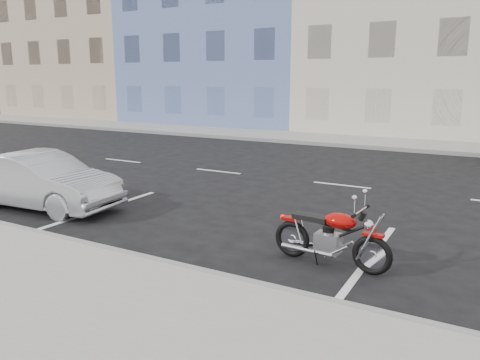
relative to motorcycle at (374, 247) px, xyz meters
The scene contains 9 objects.
ground 5.65m from the motorcycle, 92.05° to the left, with size 120.00×120.00×0.00m, color black.
sidewalk_far 15.25m from the motorcycle, 109.95° to the left, with size 80.00×3.40×0.15m, color gray.
curb_near 5.39m from the motorcycle, 165.21° to the right, with size 80.00×0.12×0.16m, color gray.
curb_far 13.66m from the motorcycle, 112.39° to the left, with size 80.00×0.12×0.16m, color gray.
bldg_far_west 34.61m from the motorcycle, 140.08° to the left, with size 12.00×12.00×12.00m, color tan.
bldg_blue 26.82m from the motorcycle, 122.93° to the left, with size 12.00×12.00×13.00m, color #576BA3.
bldg_cream 22.67m from the motorcycle, 95.73° to the left, with size 12.00×12.00×11.50m, color beige.
motorcycle is the anchor object (origin of this frame).
sedan_silver 7.46m from the motorcycle, behind, with size 1.33×3.81×1.26m, color #A0A2A7.
Camera 1 is at (1.64, -12.31, 2.89)m, focal length 35.00 mm.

